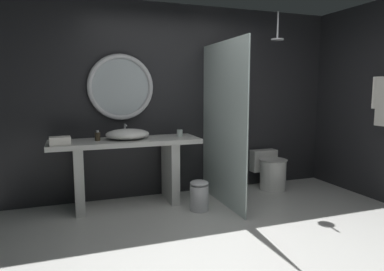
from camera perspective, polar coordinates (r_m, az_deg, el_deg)
ground_plane at (r=3.45m, az=8.71°, el=-17.62°), size 5.76×5.76×0.00m
back_wall_panel at (r=4.87m, az=-1.79°, el=5.74°), size 4.80×0.10×2.60m
side_wall_right at (r=5.21m, az=28.15°, el=4.96°), size 0.10×2.47×2.60m
vanity_counter at (r=4.40m, az=-10.82°, el=-4.15°), size 1.83×0.59×0.85m
vessel_sink at (r=4.35m, az=-10.61°, el=0.23°), size 0.54×0.44×0.17m
tumbler_cup at (r=4.54m, az=-2.04°, el=0.41°), size 0.08×0.08×0.09m
soap_dispenser at (r=4.31m, az=-15.34°, el=-0.11°), size 0.06×0.06×0.13m
round_wall_mirror at (r=4.58m, az=-11.68°, el=7.84°), size 0.85×0.06×0.85m
shower_glass_panel at (r=4.37m, az=5.13°, el=1.86°), size 0.02×1.28×2.05m
rain_shower_head at (r=5.01m, az=13.94°, el=15.70°), size 0.17×0.17×0.38m
toilet at (r=5.26m, az=12.85°, el=-5.66°), size 0.40×0.57×0.54m
waste_bin at (r=4.24m, az=1.19°, el=-9.82°), size 0.23×0.23×0.38m
folded_hand_towel at (r=4.10m, az=-20.99°, el=-0.85°), size 0.24×0.16×0.10m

